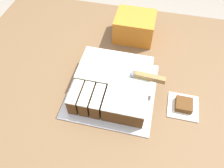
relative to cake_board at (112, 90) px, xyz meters
name	(u,v)px	position (x,y,z in m)	size (l,w,h in m)	color
ground_plane	(107,145)	(-0.06, 0.09, -0.89)	(8.00, 8.00, 0.00)	#9E9384
countertop	(106,118)	(-0.06, 0.09, -0.44)	(1.40, 1.10, 0.88)	brown
cake_board	(112,90)	(0.00, 0.00, 0.00)	(0.37, 0.37, 0.01)	silver
cake	(113,83)	(0.00, 0.00, 0.04)	(0.31, 0.31, 0.08)	brown
knife	(143,76)	(0.12, 0.03, 0.10)	(0.30, 0.04, 0.02)	silver
paper_napkin	(183,107)	(0.31, -0.02, 0.00)	(0.13, 0.13, 0.01)	white
brownie	(184,105)	(0.31, -0.02, 0.02)	(0.07, 0.07, 0.03)	brown
storage_box	(135,27)	(0.03, 0.38, 0.06)	(0.20, 0.17, 0.13)	orange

